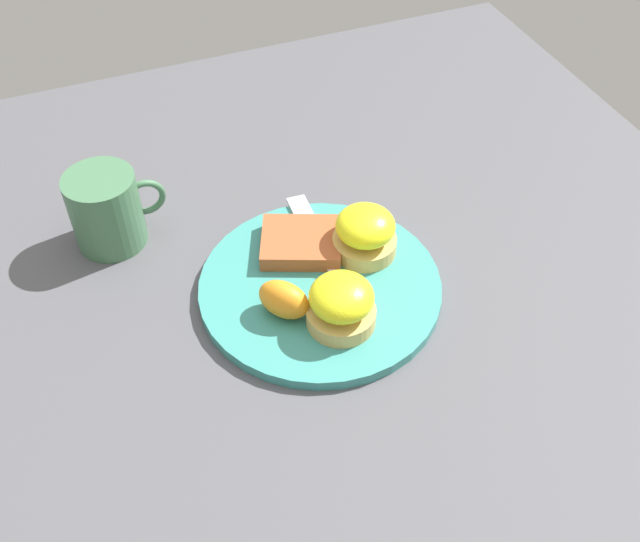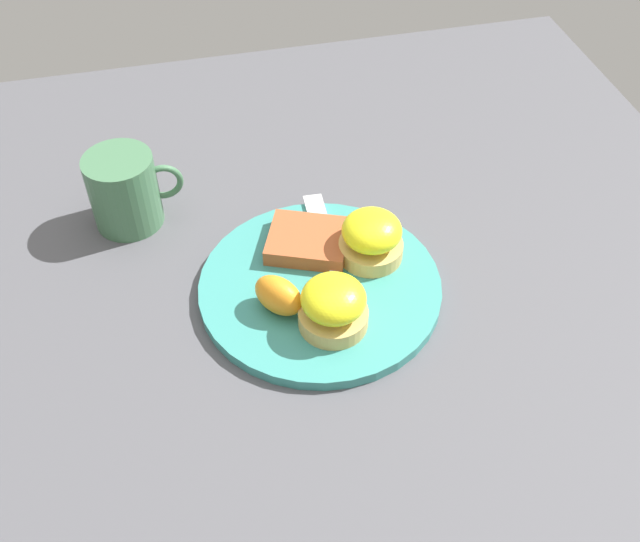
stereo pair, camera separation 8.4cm
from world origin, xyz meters
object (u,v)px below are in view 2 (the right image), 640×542
Objects in this scene: sandwich_benedict_left at (334,306)px; hashbrown_patty at (307,241)px; fork at (325,241)px; cup at (125,191)px; orange_wedge at (279,295)px; sandwich_benedict_right at (371,238)px.

hashbrown_patty is (-0.00, 0.12, -0.02)m from sandwich_benedict_left.
fork is (0.02, 0.00, -0.01)m from hashbrown_patty.
cup is at bearing 153.83° from fork.
orange_wedge is at bearing -120.32° from hashbrown_patty.
hashbrown_patty is at bearing -172.82° from fork.
orange_wedge is 0.12m from fork.
hashbrown_patty is at bearing 59.68° from orange_wedge.
sandwich_benedict_right is at bearing -35.77° from fork.
hashbrown_patty is 0.48× the size of fork.
cup reaches higher than hashbrown_patty.
cup is at bearing 130.88° from sandwich_benedict_left.
sandwich_benedict_right is at bearing 25.26° from orange_wedge.
sandwich_benedict_left reaches higher than fork.
sandwich_benedict_left is 1.27× the size of orange_wedge.
cup is (-0.27, 0.15, 0.01)m from sandwich_benedict_right.
sandwich_benedict_left is at bearing -49.12° from cup.
sandwich_benedict_right reaches higher than hashbrown_patty.
orange_wedge reaches higher than hashbrown_patty.
sandwich_benedict_left is 0.12m from hashbrown_patty.
sandwich_benedict_left is at bearing -126.64° from sandwich_benedict_right.
orange_wedge reaches higher than fork.
cup reaches higher than orange_wedge.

